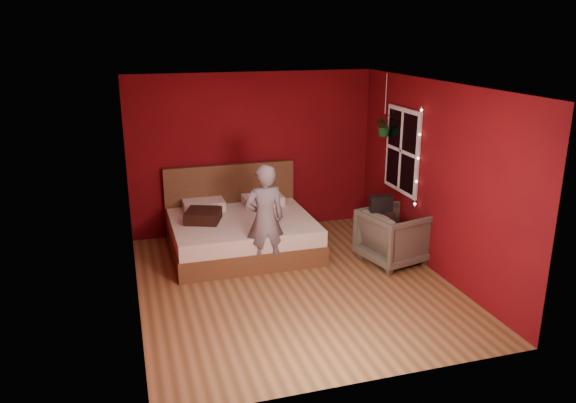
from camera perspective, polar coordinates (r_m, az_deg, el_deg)
name	(u,v)px	position (r m, az deg, el deg)	size (l,w,h in m)	color
floor	(294,284)	(7.53, 0.63, -8.37)	(4.50, 4.50, 0.00)	#97683C
room_walls	(295,161)	(6.97, 0.67, 4.16)	(4.04, 4.54, 2.62)	maroon
window	(402,151)	(8.57, 11.50, 5.09)	(0.05, 0.97, 1.27)	white
fairy_lights	(418,158)	(8.11, 13.08, 4.30)	(0.04, 0.04, 1.45)	silver
bed	(241,231)	(8.57, -4.81, -2.97)	(2.11, 1.80, 1.16)	brown
person	(265,220)	(7.62, -2.37, -1.85)	(0.56, 0.37, 1.53)	slate
armchair	(394,236)	(8.21, 10.74, -3.50)	(0.83, 0.86, 0.78)	#625D4D
handbag	(381,203)	(8.00, 9.42, -0.18)	(0.31, 0.16, 0.22)	black
throw_pillow	(203,216)	(8.33, -8.61, -1.44)	(0.48, 0.48, 0.17)	black
hanging_plant	(384,125)	(8.87, 9.77, 7.66)	(0.38, 0.35, 0.96)	silver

